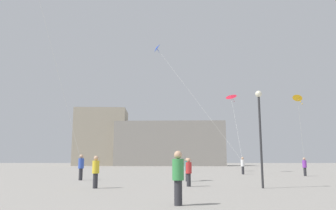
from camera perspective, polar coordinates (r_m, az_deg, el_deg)
name	(u,v)px	position (r m, az deg, el deg)	size (l,w,h in m)	color
person_in_white	(243,165)	(34.98, 12.91, -10.14)	(0.38, 0.38, 1.76)	#2D2D33
person_in_yellow	(96,170)	(17.96, -12.51, -11.08)	(0.37, 0.37, 1.68)	#2D2D33
person_in_green	(178,175)	(11.05, 1.77, -12.15)	(0.39, 0.39, 1.77)	#2D2D33
person_in_purple	(305,166)	(33.06, 22.74, -9.77)	(0.37, 0.37, 1.68)	#2D2D33
person_in_blue	(81,166)	(25.19, -14.94, -10.26)	(0.40, 0.40, 1.86)	#2D2D33
person_in_teal	(187,169)	(23.14, 3.37, -11.01)	(0.35, 0.35, 1.60)	#2D2D33
person_in_red	(189,171)	(18.76, 3.62, -11.39)	(0.34, 0.34, 1.58)	#2D2D33
kite_crimson_diamond	(231,96)	(41.41, 10.95, 1.48)	(1.84, 6.71, 8.45)	red
kite_cobalt_diamond	(157,49)	(42.27, -1.88, 9.78)	(9.85, 6.28, 14.86)	blue
kite_amber_diamond	(298,98)	(30.80, 21.69, 1.07)	(1.73, 3.04, 5.85)	yellow
building_left_hall	(102,138)	(87.70, -11.49, -5.59)	(13.47, 12.14, 14.45)	#A39984
building_centre_hall	(170,144)	(83.17, 0.38, -6.84)	(26.94, 10.80, 10.78)	gray
lamppost_east	(260,122)	(18.38, 15.74, -2.91)	(0.36, 0.36, 5.23)	#2D2D30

